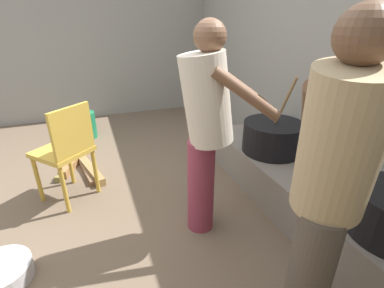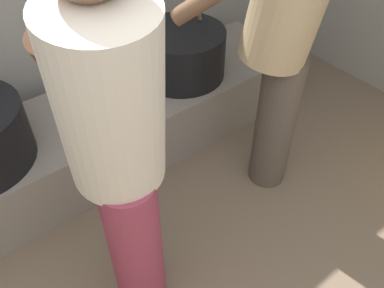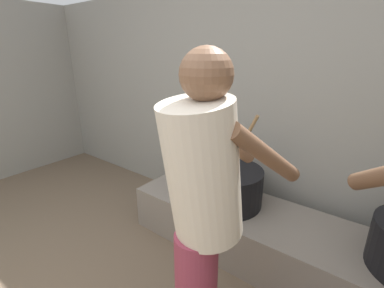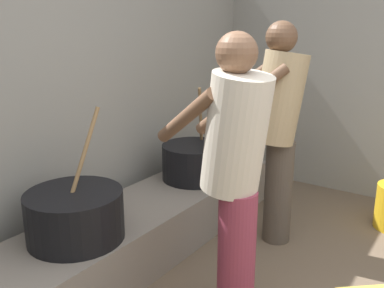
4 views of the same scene
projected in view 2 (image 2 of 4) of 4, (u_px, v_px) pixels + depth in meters
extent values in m
cube|color=slate|center=(97.00, 136.00, 2.27)|extent=(2.64, 0.60, 0.36)
cylinder|color=black|center=(181.00, 53.00, 2.31)|extent=(0.50, 0.50, 0.28)
cylinder|color=#4C4238|center=(275.00, 124.00, 2.04)|extent=(0.20, 0.20, 0.76)
cylinder|color=#8C3347|center=(136.00, 248.00, 1.53)|extent=(0.20, 0.20, 0.73)
cylinder|color=beige|center=(110.00, 104.00, 1.10)|extent=(0.40, 0.45, 0.63)
cylinder|color=brown|center=(134.00, 37.00, 1.24)|extent=(0.19, 0.45, 0.34)
cylinder|color=brown|center=(44.00, 53.00, 1.17)|extent=(0.19, 0.45, 0.34)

